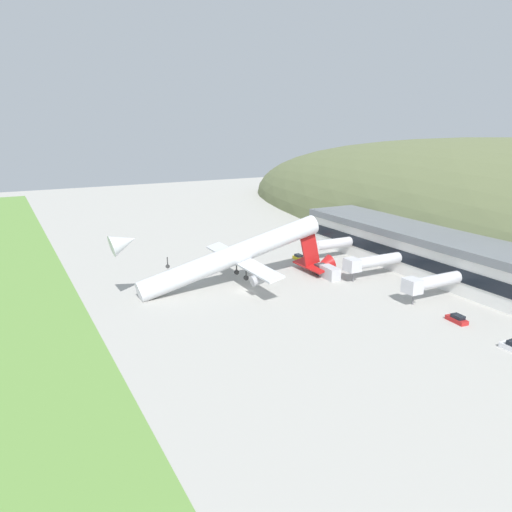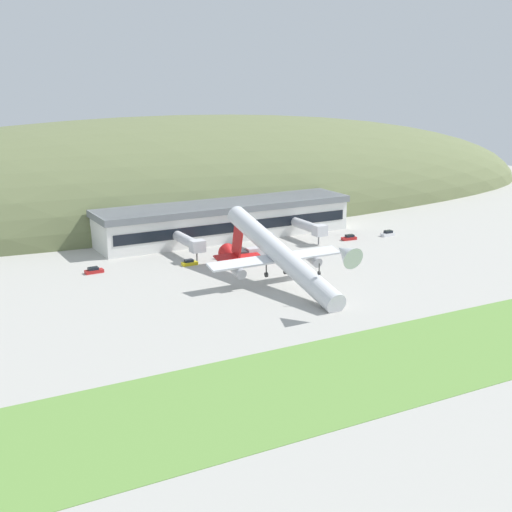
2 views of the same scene
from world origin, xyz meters
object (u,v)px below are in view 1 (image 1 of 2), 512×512
object	(u,v)px
jetway_0	(326,245)
traffic_cone_0	(274,273)
jetway_1	(371,262)
jetway_2	(430,282)
service_car_3	(457,319)
terminal_building	(419,246)
cargo_airplane	(237,257)
fuel_truck	(327,272)
service_car_1	(272,239)
service_car_2	(299,258)

from	to	relation	value
jetway_0	traffic_cone_0	xyz separation A→B (m)	(5.04, -18.70, -3.71)
jetway_1	jetway_2	bearing A→B (deg)	2.06
service_car_3	terminal_building	bearing A→B (deg)	146.53
cargo_airplane	jetway_0	bearing A→B (deg)	105.02
fuel_truck	traffic_cone_0	bearing A→B (deg)	-128.93
jetway_2	service_car_1	bearing A→B (deg)	-177.94
terminal_building	jetway_0	xyz separation A→B (m)	(-17.53, -15.18, -1.66)
service_car_2	service_car_3	size ratio (longest dim) A/B	0.89
jetway_1	fuel_truck	world-z (taller)	jetway_1
terminal_building	jetway_2	bearing A→B (deg)	-39.85
jetway_1	cargo_airplane	bearing A→B (deg)	-109.51
service_car_2	terminal_building	bearing A→B (deg)	46.60
jetway_1	service_car_1	xyz separation A→B (m)	(-43.42, -1.56, -3.40)
service_car_1	traffic_cone_0	world-z (taller)	service_car_1
terminal_building	traffic_cone_0	bearing A→B (deg)	-110.24
terminal_building	cargo_airplane	size ratio (longest dim) A/B	1.37
fuel_truck	cargo_airplane	bearing A→B (deg)	-103.41
cargo_airplane	traffic_cone_0	xyz separation A→B (m)	(-2.97, 11.16, -6.18)
terminal_building	jetway_1	world-z (taller)	terminal_building
terminal_building	jetway_2	distance (m)	23.70
terminal_building	cargo_airplane	distance (m)	46.04
cargo_airplane	fuel_truck	world-z (taller)	cargo_airplane
jetway_2	cargo_airplane	world-z (taller)	cargo_airplane
service_car_2	fuel_truck	world-z (taller)	fuel_truck
terminal_building	fuel_truck	bearing A→B (deg)	-100.62
jetway_1	fuel_truck	size ratio (longest dim) A/B	1.91
service_car_1	fuel_truck	size ratio (longest dim) A/B	0.54
cargo_airplane	jetway_2	bearing A→B (deg)	47.20
jetway_1	service_car_1	world-z (taller)	jetway_1
jetway_1	fuel_truck	xyz separation A→B (m)	(-5.35, -8.21, -2.63)
terminal_building	service_car_1	world-z (taller)	terminal_building
traffic_cone_0	jetway_1	bearing A→B (deg)	53.61
service_car_2	service_car_3	world-z (taller)	service_car_3
jetway_0	service_car_1	bearing A→B (deg)	-175.09
jetway_0	jetway_2	distance (m)	35.69
service_car_3	traffic_cone_0	size ratio (longest dim) A/B	7.38
service_car_1	cargo_airplane	bearing A→B (deg)	-39.97
jetway_0	service_car_1	xyz separation A→B (m)	(-25.04, -2.15, -3.40)
cargo_airplane	jetway_1	bearing A→B (deg)	70.49
jetway_1	traffic_cone_0	bearing A→B (deg)	-126.39
jetway_0	service_car_2	bearing A→B (deg)	-114.53
fuel_truck	service_car_3	bearing A→B (deg)	8.70
service_car_2	fuel_truck	bearing A→B (deg)	-8.21
jetway_0	service_car_1	world-z (taller)	jetway_0
terminal_building	jetway_0	bearing A→B (deg)	-139.11
fuel_truck	traffic_cone_0	xyz separation A→B (m)	(-8.00, -9.90, -1.08)
traffic_cone_0	terminal_building	bearing A→B (deg)	69.76
terminal_building	service_car_3	world-z (taller)	terminal_building
terminal_building	fuel_truck	xyz separation A→B (m)	(-4.50, -23.98, -4.30)
jetway_2	service_car_3	xyz separation A→B (m)	(10.46, -3.77, -3.39)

